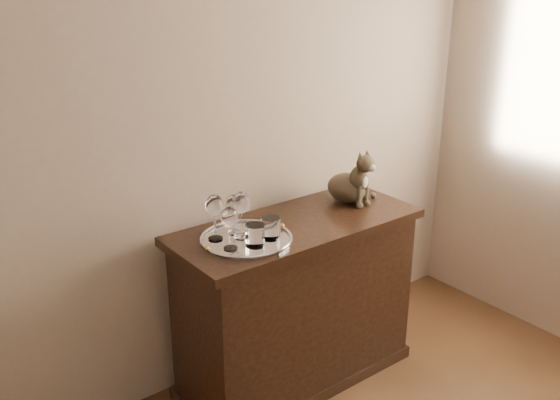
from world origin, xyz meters
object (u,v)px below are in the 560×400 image
(sideboard, at_px, (296,303))
(tumbler_b, at_px, (255,235))
(wine_glass_b, at_px, (234,214))
(cat, at_px, (348,174))
(wine_glass_a, at_px, (215,217))
(wine_glass_d, at_px, (241,215))
(wine_glass_c, at_px, (230,228))
(tumbler_a, at_px, (270,228))
(tray, at_px, (246,240))

(sideboard, xyz_separation_m, tumbler_b, (-0.31, -0.10, 0.48))
(wine_glass_b, distance_m, cat, 0.69)
(wine_glass_a, height_order, wine_glass_d, wine_glass_d)
(wine_glass_b, distance_m, wine_glass_c, 0.16)
(wine_glass_c, bearing_deg, sideboard, 8.77)
(wine_glass_a, xyz_separation_m, tumbler_a, (0.19, -0.14, -0.05))
(wine_glass_d, height_order, tumbler_b, wine_glass_d)
(sideboard, bearing_deg, wine_glass_a, 172.00)
(wine_glass_d, height_order, tumbler_a, wine_glass_d)
(wine_glass_d, distance_m, tumbler_a, 0.14)
(wine_glass_d, bearing_deg, tumbler_b, -93.28)
(wine_glass_c, distance_m, cat, 0.80)
(wine_glass_a, relative_size, cat, 0.72)
(wine_glass_a, relative_size, tumbler_b, 2.14)
(wine_glass_d, relative_size, tumbler_b, 2.20)
(wine_glass_a, height_order, wine_glass_b, wine_glass_a)
(wine_glass_b, distance_m, tumbler_a, 0.18)
(wine_glass_c, xyz_separation_m, tumbler_b, (0.10, -0.04, -0.05))
(sideboard, bearing_deg, cat, 9.91)
(sideboard, distance_m, wine_glass_b, 0.61)
(wine_glass_a, distance_m, cat, 0.78)
(wine_glass_b, bearing_deg, tumbler_b, -91.38)
(sideboard, bearing_deg, tray, -175.36)
(wine_glass_c, bearing_deg, tumbler_b, -22.51)
(wine_glass_b, relative_size, wine_glass_c, 0.96)
(sideboard, height_order, wine_glass_a, wine_glass_a)
(cat, bearing_deg, sideboard, -175.45)
(tray, relative_size, wine_glass_c, 2.14)
(tumbler_b, bearing_deg, wine_glass_d, 86.72)
(sideboard, relative_size, cat, 4.26)
(sideboard, xyz_separation_m, wine_glass_c, (-0.41, -0.06, 0.53))
(wine_glass_d, bearing_deg, wine_glass_b, 92.38)
(wine_glass_d, xyz_separation_m, tumbler_b, (-0.01, -0.11, -0.06))
(tray, distance_m, wine_glass_b, 0.13)
(tray, relative_size, tumbler_b, 4.21)
(wine_glass_d, bearing_deg, sideboard, -1.42)
(cat, bearing_deg, tumbler_b, -171.51)
(wine_glass_c, height_order, wine_glass_d, wine_glass_d)
(tray, xyz_separation_m, tumbler_a, (0.09, -0.06, 0.05))
(tray, bearing_deg, sideboard, 4.64)
(wine_glass_c, distance_m, wine_glass_d, 0.13)
(tumbler_b, bearing_deg, wine_glass_c, 157.49)
(tumbler_a, bearing_deg, sideboard, 20.84)
(tumbler_b, bearing_deg, wine_glass_a, 120.95)
(sideboard, distance_m, wine_glass_d, 0.62)
(tray, distance_m, cat, 0.70)
(sideboard, distance_m, wine_glass_a, 0.67)
(tumbler_a, distance_m, cat, 0.62)
(sideboard, height_order, wine_glass_b, wine_glass_b)
(tray, bearing_deg, wine_glass_b, 92.92)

